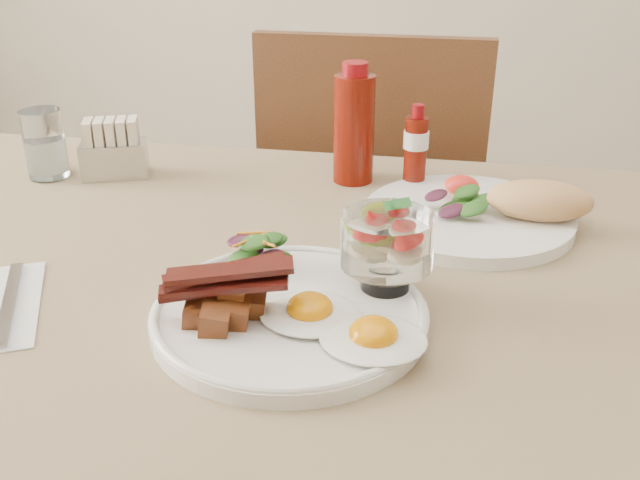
% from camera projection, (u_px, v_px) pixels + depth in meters
% --- Properties ---
extents(table, '(1.33, 0.88, 0.75)m').
position_uv_depth(table, '(311.00, 345.00, 0.84)').
color(table, brown).
rests_on(table, ground).
extents(chair_far, '(0.42, 0.42, 0.93)m').
position_uv_depth(chair_far, '(373.00, 224.00, 1.49)').
color(chair_far, brown).
rests_on(chair_far, ground).
extents(main_plate, '(0.28, 0.28, 0.02)m').
position_uv_depth(main_plate, '(290.00, 315.00, 0.72)').
color(main_plate, white).
rests_on(main_plate, table).
extents(fried_eggs, '(0.18, 0.14, 0.03)m').
position_uv_depth(fried_eggs, '(341.00, 324.00, 0.68)').
color(fried_eggs, white).
rests_on(fried_eggs, main_plate).
extents(bacon_potato_pile, '(0.13, 0.09, 0.06)m').
position_uv_depth(bacon_potato_pile, '(225.00, 296.00, 0.69)').
color(bacon_potato_pile, '#652D14').
rests_on(bacon_potato_pile, main_plate).
extents(side_salad, '(0.08, 0.08, 0.04)m').
position_uv_depth(side_salad, '(259.00, 252.00, 0.79)').
color(side_salad, '#194412').
rests_on(side_salad, main_plate).
extents(fruit_cup, '(0.10, 0.10, 0.10)m').
position_uv_depth(fruit_cup, '(387.00, 241.00, 0.73)').
color(fruit_cup, white).
rests_on(fruit_cup, main_plate).
extents(second_plate, '(0.30, 0.28, 0.07)m').
position_uv_depth(second_plate, '(485.00, 211.00, 0.93)').
color(second_plate, white).
rests_on(second_plate, table).
extents(ketchup_bottle, '(0.07, 0.07, 0.18)m').
position_uv_depth(ketchup_bottle, '(354.00, 127.00, 1.05)').
color(ketchup_bottle, '#570D05').
rests_on(ketchup_bottle, table).
extents(hot_sauce_bottle, '(0.04, 0.04, 0.13)m').
position_uv_depth(hot_sauce_bottle, '(416.00, 150.00, 1.03)').
color(hot_sauce_bottle, '#570D05').
rests_on(hot_sauce_bottle, table).
extents(sugar_caddy, '(0.11, 0.08, 0.09)m').
position_uv_depth(sugar_caddy, '(114.00, 152.00, 1.09)').
color(sugar_caddy, '#AAAAAE').
rests_on(sugar_caddy, table).
extents(water_glass, '(0.06, 0.06, 0.10)m').
position_uv_depth(water_glass, '(45.00, 148.00, 1.08)').
color(water_glass, white).
rests_on(water_glass, table).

